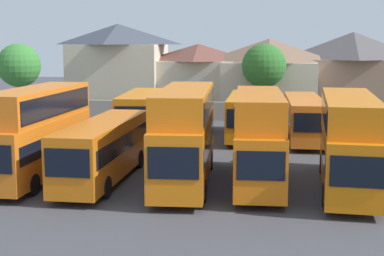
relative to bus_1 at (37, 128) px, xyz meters
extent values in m
plane|color=#424247|center=(8.22, 18.12, -2.85)|extent=(140.00, 140.00, 0.00)
cube|color=gray|center=(8.22, 24.97, -1.95)|extent=(56.00, 0.50, 1.80)
cube|color=orange|center=(0.00, -0.10, -0.98)|extent=(2.67, 10.38, 3.01)
cube|color=black|center=(0.00, -0.10, -0.62)|extent=(2.70, 9.56, 0.95)
cube|color=orange|center=(0.00, 0.16, 1.37)|extent=(2.62, 9.87, 1.70)
cube|color=black|center=(0.00, 0.16, 1.37)|extent=(2.70, 9.35, 1.19)
cylinder|color=black|center=(1.15, -3.32, -2.30)|extent=(0.31, 1.10, 1.10)
cylinder|color=black|center=(1.21, 3.10, -2.30)|extent=(0.31, 1.10, 1.10)
cylinder|color=black|center=(-1.15, 3.13, -2.30)|extent=(0.31, 1.10, 1.10)
cube|color=orange|center=(3.79, 0.13, -1.02)|extent=(2.47, 11.00, 2.94)
cube|color=black|center=(3.76, -5.39, -0.67)|extent=(2.12, 0.09, 1.32)
cube|color=black|center=(3.79, 0.13, -0.67)|extent=(2.51, 10.12, 0.93)
cylinder|color=black|center=(4.88, -3.28, -2.30)|extent=(0.31, 1.10, 1.10)
cylinder|color=black|center=(2.66, -3.27, -2.30)|extent=(0.31, 1.10, 1.10)
cylinder|color=black|center=(4.92, 3.52, -2.30)|extent=(0.31, 1.10, 1.10)
cylinder|color=black|center=(2.70, 3.54, -2.30)|extent=(0.31, 1.10, 1.10)
cube|color=orange|center=(8.27, 0.09, -0.90)|extent=(3.28, 11.17, 3.19)
cube|color=black|center=(8.62, -5.44, -0.51)|extent=(2.27, 0.22, 1.44)
cube|color=black|center=(8.27, 0.09, -0.51)|extent=(3.26, 10.29, 1.01)
cube|color=orange|center=(8.25, 0.36, 1.49)|extent=(3.19, 10.62, 1.57)
cube|color=black|center=(8.25, 0.36, 1.49)|extent=(3.25, 10.07, 1.10)
cylinder|color=black|center=(9.67, -3.25, -2.30)|extent=(0.37, 1.12, 1.10)
cylinder|color=black|center=(7.30, -3.40, -2.30)|extent=(0.37, 1.12, 1.10)
cylinder|color=black|center=(9.23, 3.57, -2.30)|extent=(0.37, 1.12, 1.10)
cylinder|color=black|center=(6.87, 3.42, -2.30)|extent=(0.37, 1.12, 1.10)
cube|color=orange|center=(12.17, 0.34, -1.02)|extent=(2.90, 10.18, 2.93)
cube|color=black|center=(12.41, -4.72, -0.67)|extent=(2.15, 0.18, 1.32)
cube|color=black|center=(12.17, 0.34, -0.67)|extent=(2.91, 9.38, 0.92)
cube|color=orange|center=(12.16, 0.59, 1.26)|extent=(2.83, 9.67, 1.63)
cube|color=black|center=(12.16, 0.59, 1.26)|extent=(2.90, 9.17, 1.14)
cylinder|color=black|center=(13.44, -2.73, -2.30)|extent=(0.35, 1.11, 1.10)
cylinder|color=black|center=(11.20, -2.84, -2.30)|extent=(0.35, 1.11, 1.10)
cylinder|color=black|center=(13.15, 3.51, -2.30)|extent=(0.35, 1.11, 1.10)
cylinder|color=black|center=(10.91, 3.40, -2.30)|extent=(0.35, 1.11, 1.10)
cube|color=orange|center=(16.79, 0.17, -1.00)|extent=(3.27, 11.33, 2.98)
cube|color=black|center=(16.43, -5.43, -0.65)|extent=(2.26, 0.22, 1.34)
cube|color=black|center=(16.79, 0.17, -0.65)|extent=(3.25, 10.44, 0.94)
cube|color=orange|center=(16.80, 0.45, 1.24)|extent=(3.18, 10.76, 1.50)
cube|color=black|center=(16.80, 0.45, 1.24)|extent=(3.24, 10.21, 1.05)
cylinder|color=black|center=(17.75, -3.37, -2.30)|extent=(0.37, 1.12, 1.10)
cylinder|color=black|center=(15.39, -3.22, -2.30)|extent=(0.37, 1.12, 1.10)
cylinder|color=black|center=(18.18, 3.55, -2.30)|extent=(0.37, 1.12, 1.10)
cylinder|color=black|center=(15.82, 3.70, -2.30)|extent=(0.37, 1.12, 1.10)
cube|color=orange|center=(2.42, 14.70, -0.90)|extent=(3.37, 10.37, 3.18)
cube|color=black|center=(2.83, 9.60, -0.52)|extent=(2.26, 0.26, 1.43)
cube|color=black|center=(2.42, 14.70, -0.52)|extent=(3.35, 9.56, 1.00)
cylinder|color=black|center=(3.85, 11.64, -2.30)|extent=(0.39, 1.12, 1.10)
cylinder|color=black|center=(1.49, 11.45, -2.30)|extent=(0.39, 1.12, 1.10)
cylinder|color=black|center=(3.34, 17.94, -2.30)|extent=(0.39, 1.12, 1.10)
cylinder|color=black|center=(0.99, 17.75, -2.30)|extent=(0.39, 1.12, 1.10)
cube|color=orange|center=(6.13, 14.69, -0.98)|extent=(2.78, 10.42, 3.03)
cube|color=black|center=(6.00, 9.49, -0.61)|extent=(2.23, 0.13, 1.36)
cube|color=black|center=(6.13, 14.69, -0.61)|extent=(2.80, 9.59, 0.95)
cylinder|color=black|center=(7.21, 11.45, -2.30)|extent=(0.33, 1.11, 1.10)
cylinder|color=black|center=(4.89, 11.51, -2.30)|extent=(0.33, 1.11, 1.10)
cylinder|color=black|center=(7.37, 17.87, -2.30)|extent=(0.33, 1.11, 1.10)
cylinder|color=black|center=(5.05, 17.93, -2.30)|extent=(0.33, 1.11, 1.10)
cube|color=orange|center=(10.76, 15.15, -0.97)|extent=(2.63, 10.47, 3.04)
cube|color=black|center=(10.81, 9.91, -0.60)|extent=(2.22, 0.10, 1.37)
cube|color=black|center=(10.76, 15.15, -0.60)|extent=(2.67, 9.64, 0.96)
cylinder|color=black|center=(11.95, 11.93, -2.30)|extent=(0.31, 1.10, 1.10)
cylinder|color=black|center=(9.63, 11.90, -2.30)|extent=(0.31, 1.10, 1.10)
cylinder|color=black|center=(11.89, 18.40, -2.30)|extent=(0.31, 1.10, 1.10)
cylinder|color=black|center=(9.56, 18.38, -2.30)|extent=(0.31, 1.10, 1.10)
cube|color=orange|center=(15.30, 14.73, -1.02)|extent=(2.85, 11.38, 2.95)
cube|color=black|center=(15.44, 9.05, -0.66)|extent=(2.27, 0.14, 1.33)
cube|color=black|center=(15.30, 14.73, -0.66)|extent=(2.87, 10.47, 0.93)
cylinder|color=black|center=(16.57, 11.25, -2.30)|extent=(0.33, 1.11, 1.10)
cylinder|color=black|center=(14.21, 11.19, -2.30)|extent=(0.33, 1.11, 1.10)
cylinder|color=black|center=(16.40, 18.26, -2.30)|extent=(0.33, 1.11, 1.10)
cylinder|color=black|center=(14.03, 18.20, -2.30)|extent=(0.33, 1.11, 1.10)
cube|color=beige|center=(-4.49, 32.81, 0.81)|extent=(9.96, 7.97, 7.31)
pyramid|color=#3D424C|center=(-4.49, 32.81, 5.60)|extent=(10.46, 8.37, 2.28)
cube|color=beige|center=(4.64, 32.76, -0.09)|extent=(8.44, 6.09, 5.53)
pyramid|color=brown|center=(4.64, 32.76, 3.60)|extent=(8.86, 6.40, 1.85)
cube|color=beige|center=(12.42, 32.16, -0.13)|extent=(9.94, 6.82, 5.43)
pyramid|color=brown|center=(12.42, 32.16, 3.83)|extent=(10.44, 7.16, 2.50)
cube|color=#9E7A60|center=(21.40, 34.08, 0.01)|extent=(10.38, 6.80, 5.72)
pyramid|color=#514C4C|center=(21.40, 34.08, 4.34)|extent=(10.90, 7.14, 2.93)
cylinder|color=brown|center=(-11.27, 21.97, -0.90)|extent=(0.53, 0.53, 3.90)
sphere|color=#387F33|center=(-11.27, 21.97, 2.51)|extent=(4.16, 4.16, 4.16)
cylinder|color=brown|center=(11.95, 27.47, -1.00)|extent=(0.54, 0.54, 3.70)
sphere|color=#2D6B28|center=(11.95, 27.47, 2.40)|extent=(4.41, 4.41, 4.41)
camera|label=1|loc=(12.84, -28.96, 4.72)|focal=52.35mm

